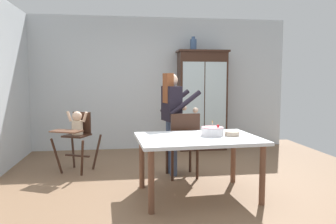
{
  "coord_description": "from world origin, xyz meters",
  "views": [
    {
      "loc": [
        -0.8,
        -4.17,
        1.44
      ],
      "look_at": [
        -0.11,
        0.7,
        0.95
      ],
      "focal_mm": 35.08,
      "sensor_mm": 36.0,
      "label": 1
    }
  ],
  "objects_px": {
    "china_cabinet": "(202,100)",
    "high_chair_with_toddler": "(77,130)",
    "birthday_cake": "(212,131)",
    "serving_bowl": "(232,134)",
    "dining_table": "(198,144)",
    "dining_chair_far_side": "(183,141)",
    "adult_person": "(172,111)",
    "ceramic_vase": "(193,44)"
  },
  "relations": [
    {
      "from": "birthday_cake",
      "to": "dining_chair_far_side",
      "type": "relative_size",
      "value": 0.29
    },
    {
      "from": "adult_person",
      "to": "birthday_cake",
      "type": "bearing_deg",
      "value": -170.83
    },
    {
      "from": "dining_chair_far_side",
      "to": "dining_table",
      "type": "bearing_deg",
      "value": 89.09
    },
    {
      "from": "china_cabinet",
      "to": "birthday_cake",
      "type": "bearing_deg",
      "value": -101.06
    },
    {
      "from": "ceramic_vase",
      "to": "high_chair_with_toddler",
      "type": "xyz_separation_m",
      "value": [
        -2.14,
        -1.36,
        -1.49
      ]
    },
    {
      "from": "dining_table",
      "to": "serving_bowl",
      "type": "distance_m",
      "value": 0.46
    },
    {
      "from": "dining_table",
      "to": "serving_bowl",
      "type": "xyz_separation_m",
      "value": [
        0.44,
        0.02,
        0.12
      ]
    },
    {
      "from": "ceramic_vase",
      "to": "high_chair_with_toddler",
      "type": "distance_m",
      "value": 2.94
    },
    {
      "from": "ceramic_vase",
      "to": "adult_person",
      "type": "bearing_deg",
      "value": -112.12
    },
    {
      "from": "adult_person",
      "to": "high_chair_with_toddler",
      "type": "bearing_deg",
      "value": 63.07
    },
    {
      "from": "birthday_cake",
      "to": "ceramic_vase",
      "type": "bearing_deg",
      "value": 83.01
    },
    {
      "from": "adult_person",
      "to": "dining_chair_far_side",
      "type": "bearing_deg",
      "value": -163.88
    },
    {
      "from": "ceramic_vase",
      "to": "serving_bowl",
      "type": "height_order",
      "value": "ceramic_vase"
    },
    {
      "from": "china_cabinet",
      "to": "serving_bowl",
      "type": "relative_size",
      "value": 11.23
    },
    {
      "from": "china_cabinet",
      "to": "adult_person",
      "type": "relative_size",
      "value": 1.32
    },
    {
      "from": "ceramic_vase",
      "to": "birthday_cake",
      "type": "height_order",
      "value": "ceramic_vase"
    },
    {
      "from": "ceramic_vase",
      "to": "adult_person",
      "type": "distance_m",
      "value": 2.18
    },
    {
      "from": "china_cabinet",
      "to": "high_chair_with_toddler",
      "type": "xyz_separation_m",
      "value": [
        -2.32,
        -1.36,
        -0.36
      ]
    },
    {
      "from": "adult_person",
      "to": "china_cabinet",
      "type": "bearing_deg",
      "value": -40.83
    },
    {
      "from": "dining_table",
      "to": "china_cabinet",
      "type": "bearing_deg",
      "value": 75.15
    },
    {
      "from": "dining_table",
      "to": "birthday_cake",
      "type": "relative_size",
      "value": 5.45
    },
    {
      "from": "adult_person",
      "to": "dining_chair_far_side",
      "type": "xyz_separation_m",
      "value": [
        0.13,
        -0.24,
        -0.41
      ]
    },
    {
      "from": "ceramic_vase",
      "to": "dining_chair_far_side",
      "type": "xyz_separation_m",
      "value": [
        -0.56,
        -1.94,
        -1.58
      ]
    },
    {
      "from": "high_chair_with_toddler",
      "to": "birthday_cake",
      "type": "relative_size",
      "value": 3.39
    },
    {
      "from": "adult_person",
      "to": "serving_bowl",
      "type": "xyz_separation_m",
      "value": [
        0.61,
        -0.95,
        -0.2
      ]
    },
    {
      "from": "high_chair_with_toddler",
      "to": "dining_table",
      "type": "relative_size",
      "value": 0.62
    },
    {
      "from": "serving_bowl",
      "to": "birthday_cake",
      "type": "bearing_deg",
      "value": 167.5
    },
    {
      "from": "high_chair_with_toddler",
      "to": "dining_chair_far_side",
      "type": "distance_m",
      "value": 1.68
    },
    {
      "from": "ceramic_vase",
      "to": "dining_table",
      "type": "bearing_deg",
      "value": -100.98
    },
    {
      "from": "dining_table",
      "to": "dining_chair_far_side",
      "type": "bearing_deg",
      "value": 93.17
    },
    {
      "from": "high_chair_with_toddler",
      "to": "birthday_cake",
      "type": "distance_m",
      "value": 2.21
    },
    {
      "from": "ceramic_vase",
      "to": "serving_bowl",
      "type": "bearing_deg",
      "value": -91.71
    },
    {
      "from": "adult_person",
      "to": "birthday_cake",
      "type": "xyz_separation_m",
      "value": [
        0.37,
        -0.9,
        -0.17
      ]
    },
    {
      "from": "birthday_cake",
      "to": "adult_person",
      "type": "bearing_deg",
      "value": 112.59
    },
    {
      "from": "adult_person",
      "to": "birthday_cake",
      "type": "distance_m",
      "value": 0.99
    },
    {
      "from": "adult_person",
      "to": "dining_table",
      "type": "distance_m",
      "value": 1.04
    },
    {
      "from": "china_cabinet",
      "to": "birthday_cake",
      "type": "distance_m",
      "value": 2.66
    },
    {
      "from": "dining_table",
      "to": "serving_bowl",
      "type": "relative_size",
      "value": 8.47
    },
    {
      "from": "serving_bowl",
      "to": "dining_chair_far_side",
      "type": "relative_size",
      "value": 0.19
    },
    {
      "from": "serving_bowl",
      "to": "dining_chair_far_side",
      "type": "height_order",
      "value": "dining_chair_far_side"
    },
    {
      "from": "serving_bowl",
      "to": "dining_chair_far_side",
      "type": "xyz_separation_m",
      "value": [
        -0.48,
        0.72,
        -0.21
      ]
    },
    {
      "from": "ceramic_vase",
      "to": "dining_chair_far_side",
      "type": "bearing_deg",
      "value": -106.09
    }
  ]
}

